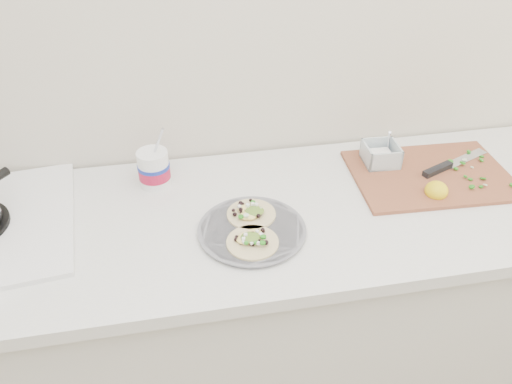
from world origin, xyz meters
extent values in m
cube|color=beige|center=(0.00, 1.73, 1.30)|extent=(3.50, 0.05, 2.60)
cube|color=silver|center=(0.00, 1.43, 0.43)|extent=(2.40, 0.62, 0.86)
cube|color=silver|center=(0.00, 1.41, 0.88)|extent=(2.44, 0.66, 0.04)
cylinder|color=slate|center=(-0.01, 1.33, 0.91)|extent=(0.28, 0.28, 0.01)
cylinder|color=slate|center=(-0.01, 1.33, 0.91)|extent=(0.29, 0.29, 0.00)
cylinder|color=white|center=(-0.26, 1.61, 0.96)|extent=(0.09, 0.09, 0.11)
cylinder|color=#AB1336|center=(-0.26, 1.61, 0.95)|extent=(0.10, 0.10, 0.04)
cylinder|color=#192D99|center=(-0.26, 1.61, 0.97)|extent=(0.10, 0.10, 0.01)
cube|color=brown|center=(0.59, 1.49, 0.91)|extent=(0.50, 0.36, 0.01)
cube|color=white|center=(0.45, 1.58, 0.93)|extent=(0.07, 0.07, 0.03)
ellipsoid|color=yellow|center=(0.55, 1.39, 0.93)|extent=(0.07, 0.07, 0.06)
cube|color=silver|center=(0.74, 1.55, 0.91)|extent=(0.18, 0.10, 0.00)
cube|color=black|center=(0.61, 1.50, 0.92)|extent=(0.12, 0.07, 0.02)
camera|label=1|loc=(-0.19, 0.32, 1.78)|focal=35.00mm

